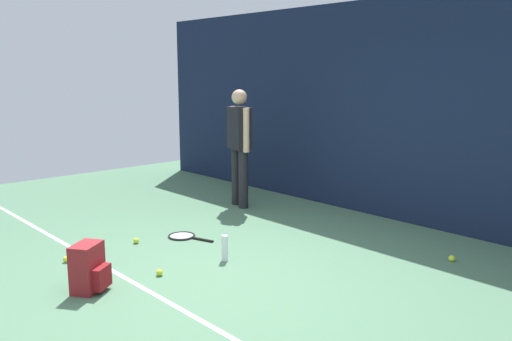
% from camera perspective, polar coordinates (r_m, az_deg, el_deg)
% --- Properties ---
extents(ground_plane, '(12.00, 12.00, 0.00)m').
position_cam_1_polar(ground_plane, '(5.17, -3.33, -11.53)').
color(ground_plane, '#4C7556').
extents(back_fence, '(10.00, 0.10, 2.88)m').
position_cam_1_polar(back_fence, '(7.10, 15.70, 6.14)').
color(back_fence, '#141E38').
rests_on(back_fence, ground).
extents(court_line, '(9.00, 0.05, 0.00)m').
position_cam_1_polar(court_line, '(4.79, -9.99, -13.50)').
color(court_line, white).
rests_on(court_line, ground).
extents(tennis_player, '(0.51, 0.32, 1.70)m').
position_cam_1_polar(tennis_player, '(7.63, -1.79, 3.22)').
color(tennis_player, black).
rests_on(tennis_player, ground).
extents(tennis_racket, '(0.64, 0.41, 0.03)m').
position_cam_1_polar(tennis_racket, '(6.42, -7.81, -7.04)').
color(tennis_racket, black).
rests_on(tennis_racket, ground).
extents(backpack, '(0.38, 0.37, 0.44)m').
position_cam_1_polar(backpack, '(5.04, -17.57, -10.05)').
color(backpack, maroon).
rests_on(backpack, ground).
extents(tennis_ball_near_player, '(0.07, 0.07, 0.07)m').
position_cam_1_polar(tennis_ball_near_player, '(5.94, 20.36, -8.87)').
color(tennis_ball_near_player, '#CCE033').
rests_on(tennis_ball_near_player, ground).
extents(tennis_ball_by_fence, '(0.07, 0.07, 0.07)m').
position_cam_1_polar(tennis_ball_by_fence, '(5.89, -19.77, -9.00)').
color(tennis_ball_by_fence, '#CCE033').
rests_on(tennis_ball_by_fence, ground).
extents(tennis_ball_mid_court, '(0.07, 0.07, 0.07)m').
position_cam_1_polar(tennis_ball_mid_court, '(6.29, -12.78, -7.38)').
color(tennis_ball_mid_court, '#CCE033').
rests_on(tennis_ball_mid_court, ground).
extents(tennis_ball_far_left, '(0.07, 0.07, 0.07)m').
position_cam_1_polar(tennis_ball_far_left, '(5.29, -10.35, -10.76)').
color(tennis_ball_far_left, '#CCE033').
rests_on(tennis_ball_far_left, ground).
extents(water_bottle, '(0.07, 0.07, 0.27)m').
position_cam_1_polar(water_bottle, '(5.58, -3.40, -8.34)').
color(water_bottle, white).
rests_on(water_bottle, ground).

